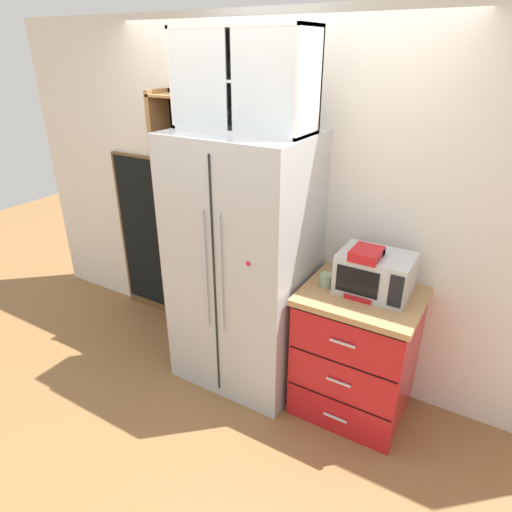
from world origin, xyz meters
name	(u,v)px	position (x,y,z in m)	size (l,w,h in m)	color
ground_plane	(245,368)	(0.00, 0.00, 0.00)	(10.63, 10.63, 0.00)	olive
wall_back_cream	(272,202)	(0.00, 0.40, 1.27)	(4.93, 0.10, 2.55)	silver
refrigerator	(244,265)	(0.00, 0.00, 0.92)	(0.91, 0.72, 1.85)	#B7BABF
pantry_shelf_column	(190,217)	(-0.71, 0.30, 1.05)	(0.47, 0.26, 2.04)	brown
counter_cabinet	(356,352)	(0.85, 0.05, 0.46)	(0.74, 0.64, 0.92)	red
microwave	(375,273)	(0.90, 0.10, 1.05)	(0.44, 0.33, 0.26)	#B7BABF
coffee_maker	(366,271)	(0.85, 0.05, 1.07)	(0.17, 0.20, 0.31)	red
mug_sage	(326,280)	(0.61, 0.02, 0.96)	(0.12, 0.08, 0.08)	#8CA37F
mug_charcoal	(364,287)	(0.85, 0.05, 0.96)	(0.12, 0.09, 0.09)	#2D2D33
bottle_clear	(366,276)	(0.85, 0.07, 1.03)	(0.07, 0.07, 0.26)	silver
upper_cabinet	(246,80)	(0.00, 0.05, 2.14)	(0.88, 0.32, 0.59)	silver
chalkboard_menu	(146,236)	(-1.27, 0.33, 0.75)	(0.60, 0.04, 1.49)	brown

